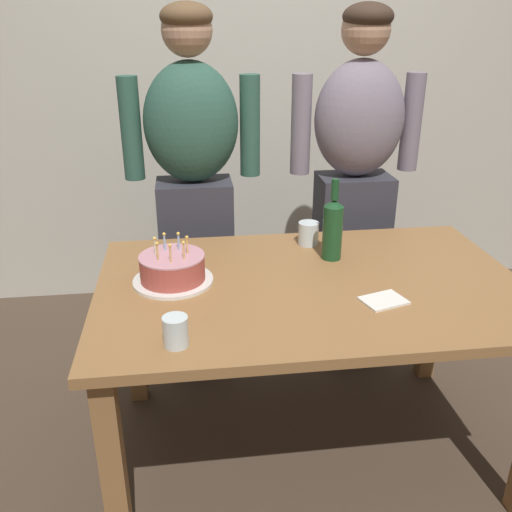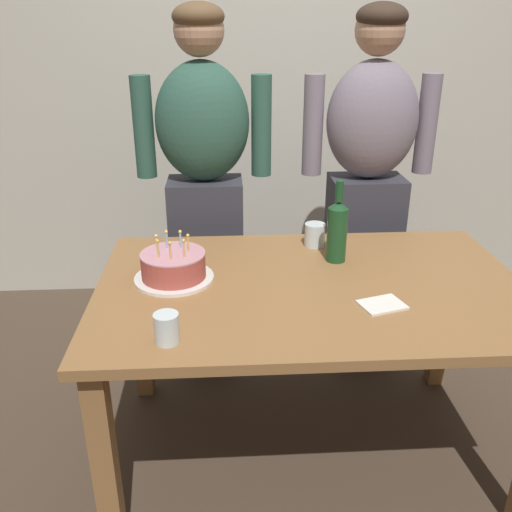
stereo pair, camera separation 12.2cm
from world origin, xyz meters
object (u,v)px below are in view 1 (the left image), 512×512
water_glass_far (176,331)px  wine_bottle (333,228)px  water_glass_near (308,233)px  birthday_cake (173,269)px  person_woman_cardigan (354,185)px  person_man_bearded (194,191)px  napkin_stack (384,301)px

water_glass_far → wine_bottle: bearing=42.7°
water_glass_near → water_glass_far: (-0.54, -0.70, -0.00)m
birthday_cake → person_woman_cardigan: size_ratio=0.17×
water_glass_near → birthday_cake: bearing=-152.4°
birthday_cake → wine_bottle: wine_bottle is taller
wine_bottle → water_glass_near: bearing=110.7°
birthday_cake → wine_bottle: 0.63m
water_glass_near → person_man_bearded: person_man_bearded is taller
birthday_cake → person_man_bearded: bearing=81.6°
water_glass_far → napkin_stack: size_ratio=0.65×
water_glass_far → napkin_stack: bearing=14.5°
water_glass_far → wine_bottle: 0.81m
water_glass_near → wine_bottle: wine_bottle is taller
water_glass_near → wine_bottle: (0.06, -0.15, 0.08)m
wine_bottle → person_woman_cardigan: size_ratio=0.19×
water_glass_far → person_man_bearded: person_man_bearded is taller
birthday_cake → wine_bottle: size_ratio=0.90×
wine_bottle → birthday_cake: bearing=-167.4°
water_glass_near → person_man_bearded: 0.59m
person_woman_cardigan → person_man_bearded: bearing=0.0°
birthday_cake → napkin_stack: 0.73m
birthday_cake → water_glass_near: bearing=27.6°
birthday_cake → water_glass_far: birthday_cake is taller
napkin_stack → person_woman_cardigan: (0.16, 0.90, 0.13)m
person_woman_cardigan → napkin_stack: bearing=79.7°
water_glass_far → water_glass_near: bearing=52.5°
wine_bottle → napkin_stack: size_ratio=2.26×
birthday_cake → napkin_stack: (0.69, -0.24, -0.05)m
water_glass_near → water_glass_far: size_ratio=1.04×
person_man_bearded → water_glass_near: bearing=140.4°
water_glass_far → napkin_stack: (0.67, 0.17, -0.04)m
person_woman_cardigan → water_glass_near: bearing=51.2°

